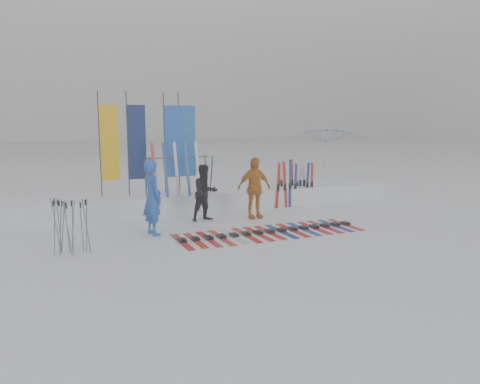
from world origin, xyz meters
name	(u,v)px	position (x,y,z in m)	size (l,w,h in m)	color
ground	(259,242)	(0.00, 0.00, 0.00)	(120.00, 120.00, 0.00)	white
snow_bank	(199,201)	(0.00, 4.60, 0.30)	(14.00, 1.60, 0.60)	white
person_blue	(152,198)	(-2.16, 1.81, 0.97)	(0.71, 0.46, 1.94)	blue
person_black	(205,193)	(-0.36, 2.89, 0.83)	(0.81, 0.63, 1.66)	black
person_yellow	(254,188)	(1.12, 2.65, 0.92)	(1.08, 0.45, 1.84)	orange
tent_canopy	(328,162)	(5.28, 4.97, 1.37)	(2.98, 3.04, 2.74)	white
ski_row	(270,232)	(0.68, 0.75, 0.03)	(4.96, 1.70, 0.07)	#B3190E
pole_cluster	(70,227)	(-4.23, 0.81, 0.61)	(0.79, 0.50, 1.26)	#595B60
feather_flags	(152,142)	(-1.46, 4.82, 2.24)	(3.09, 0.18, 3.20)	#383A3F
ski_rack	(179,170)	(-0.78, 4.20, 1.38)	(2.04, 0.80, 1.23)	#383A3F
upright_skis	(293,183)	(3.34, 4.17, 0.77)	(1.55, 0.92, 1.65)	silver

